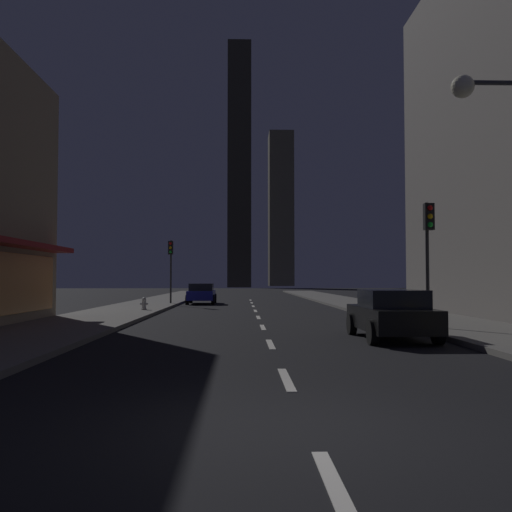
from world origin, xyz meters
The scene contains 12 objects.
ground_plane centered at (0.00, 32.00, -0.05)m, with size 78.00×136.00×0.10m, color black.
sidewalk_right centered at (7.00, 32.00, 0.07)m, with size 4.00×76.00×0.15m, color #605E59.
sidewalk_left centered at (-7.00, 32.00, 0.07)m, with size 4.00×76.00×0.15m, color #605E59.
lane_marking_center centered at (0.00, 18.80, 0.01)m, with size 0.16×43.80×0.01m.
skyscraper_distant_tall centered at (-1.16, 113.22, 26.44)m, with size 5.03×7.78×52.88m, color #322F25.
skyscraper_distant_mid centered at (9.60, 137.25, 19.96)m, with size 6.30×8.39×39.91m, color #5C5745.
car_parked_near centered at (3.60, 9.53, 0.74)m, with size 1.98×4.24×1.45m.
car_parked_far centered at (-3.60, 32.95, 0.74)m, with size 1.98×4.24×1.45m.
fire_hydrant_far_left centered at (-5.90, 22.80, 0.45)m, with size 0.42×0.30×0.65m.
traffic_light_near_right centered at (5.50, 11.82, 3.19)m, with size 0.32×0.48×4.20m.
traffic_light_far_left centered at (-5.50, 30.56, 3.19)m, with size 0.32×0.48×4.20m.
street_lamp_right centered at (5.38, 6.59, 5.07)m, with size 1.96×0.56×6.58m.
Camera 1 is at (-0.80, -6.56, 1.76)m, focal length 38.87 mm.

